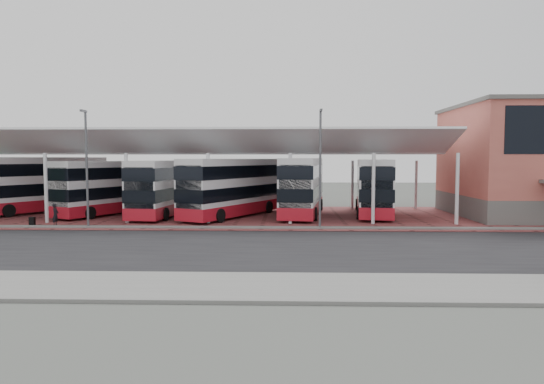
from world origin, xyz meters
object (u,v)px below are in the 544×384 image
(bus_3, at_px, (233,188))
(bus_5, at_px, (373,187))
(bus_0, at_px, (42,185))
(pedestrian, at_px, (55,215))
(bus_1, at_px, (111,188))
(bus_2, at_px, (166,188))
(bus_4, at_px, (303,187))

(bus_3, bearing_deg, bus_5, 36.12)
(bus_0, xyz_separation_m, pedestrian, (5.34, -8.69, -1.62))
(bus_3, bearing_deg, bus_1, -160.82)
(bus_0, bearing_deg, bus_2, 21.80)
(bus_2, height_order, bus_3, bus_3)
(bus_1, relative_size, pedestrian, 6.97)
(bus_3, relative_size, bus_5, 0.99)
(bus_0, xyz_separation_m, bus_2, (11.52, -1.98, -0.14))
(bus_3, xyz_separation_m, bus_5, (11.74, 1.77, -0.04))
(bus_4, relative_size, bus_5, 1.03)
(bus_3, bearing_deg, bus_2, -160.13)
(bus_0, height_order, bus_2, bus_0)
(bus_1, distance_m, bus_3, 10.70)
(bus_1, distance_m, bus_4, 16.34)
(bus_3, bearing_deg, bus_4, 39.89)
(bus_0, xyz_separation_m, bus_3, (17.19, -2.75, -0.06))
(bus_4, xyz_separation_m, pedestrian, (-17.59, -7.20, -1.57))
(bus_1, xyz_separation_m, bus_2, (4.91, -0.79, 0.02))
(bus_1, bearing_deg, bus_5, 25.95)
(bus_4, height_order, pedestrian, bus_4)
(pedestrian, bearing_deg, bus_2, -41.07)
(bus_4, relative_size, pedestrian, 7.48)
(bus_2, xyz_separation_m, bus_5, (17.41, 1.01, 0.04))
(bus_0, height_order, bus_5, bus_0)
(bus_4, bearing_deg, bus_0, -176.09)
(bus_2, height_order, bus_4, bus_4)
(bus_0, xyz_separation_m, bus_5, (28.92, -0.97, -0.10))
(bus_1, height_order, bus_2, bus_2)
(bus_1, relative_size, bus_2, 0.97)
(bus_0, bearing_deg, bus_4, 27.86)
(bus_2, bearing_deg, bus_0, 176.97)
(pedestrian, bearing_deg, bus_1, -7.96)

